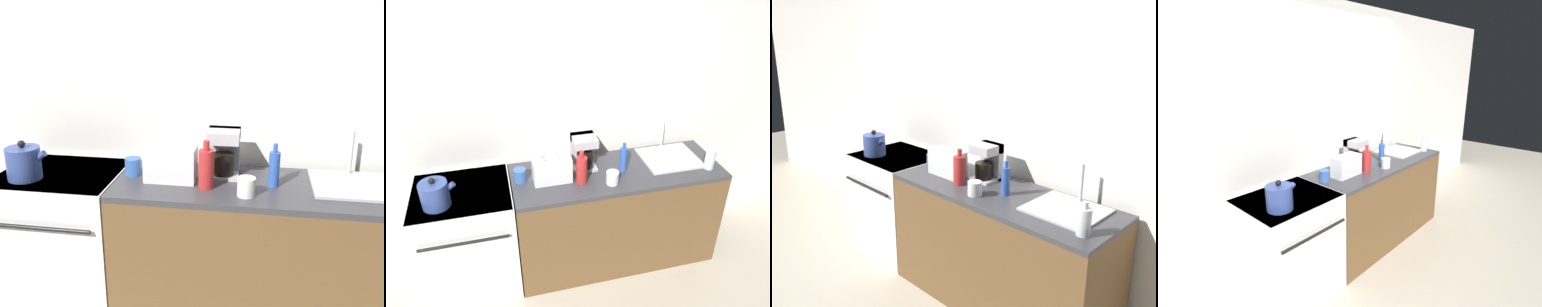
# 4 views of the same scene
# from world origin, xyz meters

# --- Properties ---
(wall_back) EXTENTS (8.00, 0.05, 2.60)m
(wall_back) POSITION_xyz_m (0.00, 0.70, 1.30)
(wall_back) COLOR silver
(wall_back) RESTS_ON ground_plane
(stove) EXTENTS (0.74, 0.68, 0.93)m
(stove) POSITION_xyz_m (-0.63, 0.32, 0.48)
(stove) COLOR silver
(stove) RESTS_ON ground_plane
(counter_block) EXTENTS (1.74, 0.63, 0.93)m
(counter_block) POSITION_xyz_m (0.62, 0.31, 0.47)
(counter_block) COLOR brown
(counter_block) RESTS_ON ground_plane
(kettle) EXTENTS (0.25, 0.20, 0.24)m
(kettle) POSITION_xyz_m (-0.79, 0.19, 1.03)
(kettle) COLOR #33478C
(kettle) RESTS_ON stove
(toaster) EXTENTS (0.30, 0.15, 0.20)m
(toaster) POSITION_xyz_m (0.07, 0.30, 1.03)
(toaster) COLOR white
(toaster) RESTS_ON counter_block
(coffee_maker) EXTENTS (0.19, 0.20, 0.29)m
(coffee_maker) POSITION_xyz_m (0.36, 0.45, 1.08)
(coffee_maker) COLOR #B7B7BC
(coffee_maker) RESTS_ON counter_block
(sink_tray) EXTENTS (0.47, 0.43, 0.28)m
(sink_tray) POSITION_xyz_m (1.12, 0.38, 0.95)
(sink_tray) COLOR #B7B7BC
(sink_tray) RESTS_ON counter_block
(bottle_red) EXTENTS (0.09, 0.09, 0.28)m
(bottle_red) POSITION_xyz_m (0.29, 0.22, 1.05)
(bottle_red) COLOR #B72828
(bottle_red) RESTS_ON counter_block
(bottle_blue) EXTENTS (0.06, 0.06, 0.25)m
(bottle_blue) POSITION_xyz_m (0.66, 0.31, 1.04)
(bottle_blue) COLOR #2D56B7
(bottle_blue) RESTS_ON counter_block
(cup_white) EXTENTS (0.10, 0.10, 0.10)m
(cup_white) POSITION_xyz_m (0.52, 0.14, 0.98)
(cup_white) COLOR white
(cup_white) RESTS_ON counter_block
(cup_blue) EXTENTS (0.10, 0.10, 0.11)m
(cup_blue) POSITION_xyz_m (-0.18, 0.35, 0.99)
(cup_blue) COLOR #3860B2
(cup_blue) RESTS_ON counter_block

